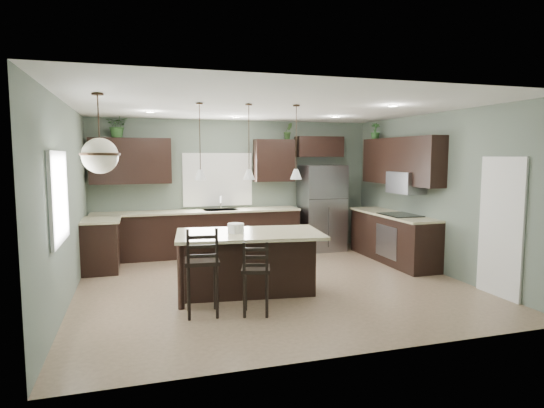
{
  "coord_description": "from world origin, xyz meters",
  "views": [
    {
      "loc": [
        -2.08,
        -6.81,
        2.05
      ],
      "look_at": [
        0.1,
        0.4,
        1.25
      ],
      "focal_mm": 30.0,
      "sensor_mm": 36.0,
      "label": 1
    }
  ],
  "objects_px": {
    "bar_stool_left": "(202,271)",
    "bar_stool_center": "(256,277)",
    "refrigerator": "(322,208)",
    "serving_dish": "(236,228)",
    "plant_back_left": "(118,125)",
    "kitchen_island": "(250,263)"
  },
  "relations": [
    {
      "from": "refrigerator",
      "to": "kitchen_island",
      "type": "height_order",
      "value": "refrigerator"
    },
    {
      "from": "refrigerator",
      "to": "serving_dish",
      "type": "bearing_deg",
      "value": -133.34
    },
    {
      "from": "refrigerator",
      "to": "bar_stool_center",
      "type": "distance_m",
      "value": 4.32
    },
    {
      "from": "refrigerator",
      "to": "bar_stool_left",
      "type": "height_order",
      "value": "refrigerator"
    },
    {
      "from": "kitchen_island",
      "to": "plant_back_left",
      "type": "distance_m",
      "value": 4.11
    },
    {
      "from": "bar_stool_left",
      "to": "plant_back_left",
      "type": "relative_size",
      "value": 2.48
    },
    {
      "from": "refrigerator",
      "to": "bar_stool_center",
      "type": "xyz_separation_m",
      "value": [
        -2.42,
        -3.55,
        -0.43
      ]
    },
    {
      "from": "serving_dish",
      "to": "bar_stool_left",
      "type": "relative_size",
      "value": 0.21
    },
    {
      "from": "serving_dish",
      "to": "bar_stool_center",
      "type": "bearing_deg",
      "value": -86.32
    },
    {
      "from": "serving_dish",
      "to": "bar_stool_center",
      "type": "xyz_separation_m",
      "value": [
        0.06,
        -0.92,
        -0.5
      ]
    },
    {
      "from": "refrigerator",
      "to": "bar_stool_center",
      "type": "bearing_deg",
      "value": -124.31
    },
    {
      "from": "kitchen_island",
      "to": "bar_stool_left",
      "type": "height_order",
      "value": "bar_stool_left"
    },
    {
      "from": "kitchen_island",
      "to": "bar_stool_center",
      "type": "relative_size",
      "value": 2.16
    },
    {
      "from": "serving_dish",
      "to": "bar_stool_left",
      "type": "xyz_separation_m",
      "value": [
        -0.61,
        -0.75,
        -0.41
      ]
    },
    {
      "from": "plant_back_left",
      "to": "bar_stool_center",
      "type": "bearing_deg",
      "value": -65.49
    },
    {
      "from": "kitchen_island",
      "to": "serving_dish",
      "type": "bearing_deg",
      "value": 180.0
    },
    {
      "from": "serving_dish",
      "to": "bar_stool_center",
      "type": "height_order",
      "value": "serving_dish"
    },
    {
      "from": "bar_stool_left",
      "to": "bar_stool_center",
      "type": "xyz_separation_m",
      "value": [
        0.67,
        -0.17,
        -0.09
      ]
    },
    {
      "from": "bar_stool_left",
      "to": "bar_stool_center",
      "type": "relative_size",
      "value": 1.19
    },
    {
      "from": "refrigerator",
      "to": "serving_dish",
      "type": "distance_m",
      "value": 3.62
    },
    {
      "from": "refrigerator",
      "to": "bar_stool_left",
      "type": "distance_m",
      "value": 4.59
    },
    {
      "from": "kitchen_island",
      "to": "bar_stool_left",
      "type": "distance_m",
      "value": 1.09
    }
  ]
}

